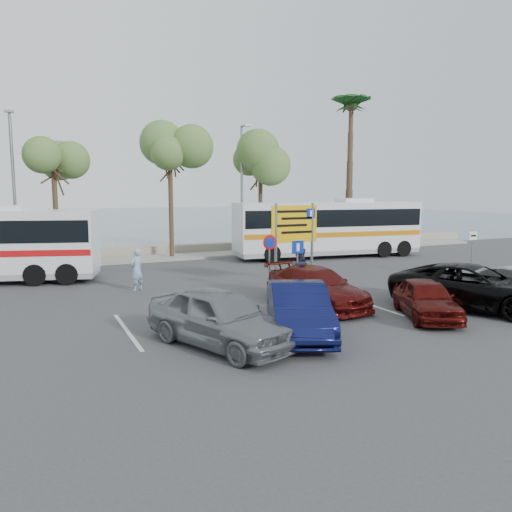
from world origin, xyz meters
name	(u,v)px	position (x,y,z in m)	size (l,w,h in m)	color
ground	(312,302)	(0.00, 0.00, 0.00)	(120.00, 120.00, 0.00)	#37373A
kerb_strip	(195,256)	(0.00, 14.00, 0.07)	(44.00, 2.40, 0.15)	gray
seawall	(186,249)	(0.00, 16.00, 0.30)	(48.00, 0.80, 0.60)	gray
sea	(97,219)	(0.00, 60.00, 0.01)	(140.00, 140.00, 0.00)	#445E6D
tree_left	(53,156)	(-8.00, 14.00, 6.00)	(3.20, 3.20, 7.20)	#382619
tree_mid	(170,148)	(-1.50, 14.00, 6.65)	(3.20, 3.20, 8.00)	#382619
tree_right	(260,159)	(4.50, 14.00, 6.17)	(3.20, 3.20, 7.40)	#382619
palm_tree	(351,108)	(11.50, 14.00, 9.87)	(4.80, 4.80, 11.20)	#382619
street_lamp_left	(14,182)	(-10.00, 13.52, 4.60)	(0.45, 1.15, 8.01)	slate
street_lamp_right	(242,183)	(3.00, 13.52, 4.60)	(0.45, 1.15, 8.01)	slate
direction_sign	(294,230)	(1.00, 3.20, 2.43)	(2.20, 0.12, 3.60)	slate
sign_no_stop	(270,254)	(-0.60, 2.38, 1.58)	(0.60, 0.08, 2.35)	slate
sign_parking	(298,261)	(-0.20, 0.79, 1.47)	(0.50, 0.07, 2.25)	slate
sign_taxi	(472,248)	(9.80, 1.49, 1.42)	(0.50, 0.07, 2.20)	slate
lane_markings	(299,311)	(-1.14, -1.00, 0.00)	(12.02, 4.20, 0.01)	silver
coach_bus_right	(328,230)	(7.50, 10.50, 1.70)	(11.95, 3.93, 3.66)	silver
car_silver_a	(220,317)	(-5.00, -3.50, 0.79)	(1.86, 4.61, 1.57)	slate
car_blue	(298,310)	(-2.60, -3.50, 0.75)	(1.58, 4.53, 1.49)	#0D1240
car_maroon	(317,287)	(-0.20, -0.62, 0.69)	(1.94, 4.78, 1.39)	#540F0E
car_red	(426,298)	(2.20, -3.50, 0.64)	(1.51, 3.75, 1.28)	#4C0D0A
suv_black	(473,287)	(4.60, -3.25, 0.78)	(2.59, 5.61, 1.56)	black
pedestrian_near	(137,269)	(-5.46, 5.00, 0.88)	(0.64, 0.42, 1.76)	#88A6C5
pedestrian_far	(299,272)	(0.00, 1.00, 0.98)	(0.95, 0.74, 1.96)	#303348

